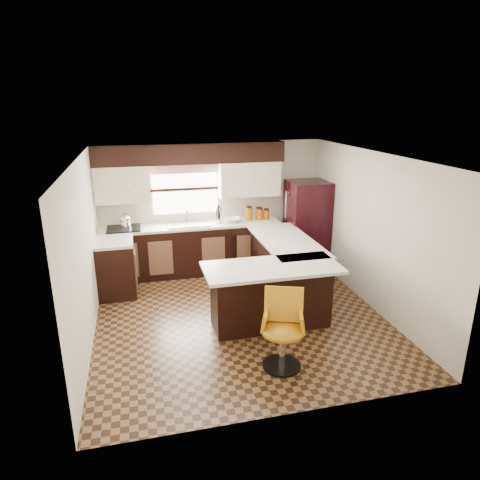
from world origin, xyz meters
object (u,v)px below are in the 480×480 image
object	(u,v)px
refrigerator	(307,225)
bar_chair	(283,332)
peninsula_long	(283,268)
peninsula_return	(271,296)

from	to	relation	value
refrigerator	bar_chair	size ratio (longest dim) A/B	1.75
peninsula_long	bar_chair	bearing A→B (deg)	-109.23
peninsula_return	bar_chair	size ratio (longest dim) A/B	1.70
peninsula_return	refrigerator	size ratio (longest dim) A/B	0.97
peninsula_return	bar_chair	distance (m)	1.05
bar_chair	peninsula_long	bearing A→B (deg)	90.85
peninsula_long	refrigerator	xyz separation A→B (m)	(0.82, 1.02, 0.40)
peninsula_return	peninsula_long	bearing A→B (deg)	61.70
refrigerator	bar_chair	bearing A→B (deg)	-116.61
peninsula_long	peninsula_return	xyz separation A→B (m)	(-0.53, -0.97, 0.00)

